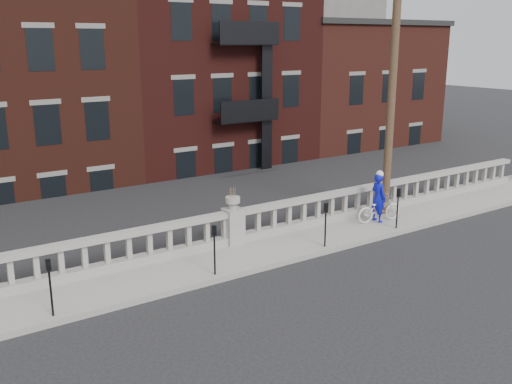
# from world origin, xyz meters

# --- Properties ---
(ground) EXTENTS (120.00, 120.00, 0.00)m
(ground) POSITION_xyz_m (0.00, 0.00, 0.00)
(ground) COLOR black
(ground) RESTS_ON ground
(sidewalk) EXTENTS (32.00, 2.20, 0.15)m
(sidewalk) POSITION_xyz_m (0.00, 3.00, 0.07)
(sidewalk) COLOR gray
(sidewalk) RESTS_ON ground
(balustrade) EXTENTS (28.00, 0.34, 1.03)m
(balustrade) POSITION_xyz_m (0.00, 3.95, 0.64)
(balustrade) COLOR gray
(balustrade) RESTS_ON sidewalk
(planter_pedestal) EXTENTS (0.55, 0.55, 1.76)m
(planter_pedestal) POSITION_xyz_m (0.00, 3.95, 0.83)
(planter_pedestal) COLOR gray
(planter_pedestal) RESTS_ON sidewalk
(lower_level) EXTENTS (80.00, 44.00, 20.80)m
(lower_level) POSITION_xyz_m (0.56, 23.04, 2.63)
(lower_level) COLOR #605E59
(lower_level) RESTS_ON ground
(utility_pole) EXTENTS (1.60, 0.28, 10.00)m
(utility_pole) POSITION_xyz_m (6.20, 3.60, 5.24)
(utility_pole) COLOR #422D1E
(utility_pole) RESTS_ON sidewalk
(parking_meter_a) EXTENTS (0.10, 0.09, 1.36)m
(parking_meter_a) POSITION_xyz_m (-5.89, 2.15, 1.00)
(parking_meter_a) COLOR black
(parking_meter_a) RESTS_ON sidewalk
(parking_meter_b) EXTENTS (0.10, 0.09, 1.36)m
(parking_meter_b) POSITION_xyz_m (-1.68, 2.15, 1.00)
(parking_meter_b) COLOR black
(parking_meter_b) RESTS_ON sidewalk
(parking_meter_c) EXTENTS (0.10, 0.09, 1.36)m
(parking_meter_c) POSITION_xyz_m (2.14, 2.15, 1.00)
(parking_meter_c) COLOR black
(parking_meter_c) RESTS_ON sidewalk
(parking_meter_d) EXTENTS (0.10, 0.09, 1.36)m
(parking_meter_d) POSITION_xyz_m (5.24, 2.15, 1.00)
(parking_meter_d) COLOR black
(parking_meter_d) RESTS_ON sidewalk
(bicycle) EXTENTS (1.77, 0.85, 0.89)m
(bicycle) POSITION_xyz_m (5.31, 3.03, 0.60)
(bicycle) COLOR silver
(bicycle) RESTS_ON sidewalk
(cyclist) EXTENTS (0.42, 0.62, 1.68)m
(cyclist) POSITION_xyz_m (5.27, 3.05, 0.99)
(cyclist) COLOR #0C10B8
(cyclist) RESTS_ON sidewalk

